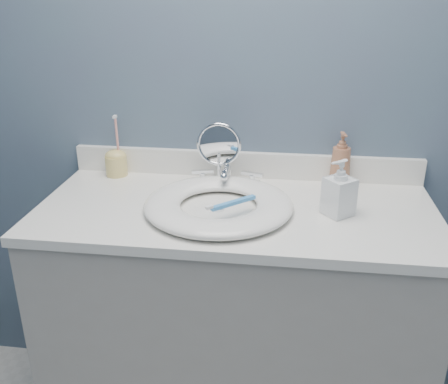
% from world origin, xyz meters
% --- Properties ---
extents(back_wall, '(2.20, 0.02, 2.40)m').
position_xyz_m(back_wall, '(0.00, 1.25, 1.20)').
color(back_wall, slate).
rests_on(back_wall, ground).
extents(vanity_cabinet, '(1.20, 0.55, 0.85)m').
position_xyz_m(vanity_cabinet, '(0.00, 0.97, 0.42)').
color(vanity_cabinet, '#A6A198').
rests_on(vanity_cabinet, ground).
extents(countertop, '(1.22, 0.57, 0.03)m').
position_xyz_m(countertop, '(0.00, 0.97, 0.86)').
color(countertop, white).
rests_on(countertop, vanity_cabinet).
extents(backsplash, '(1.22, 0.02, 0.09)m').
position_xyz_m(backsplash, '(0.00, 1.24, 0.93)').
color(backsplash, white).
rests_on(backsplash, countertop).
extents(basin, '(0.45, 0.45, 0.04)m').
position_xyz_m(basin, '(-0.05, 0.94, 0.90)').
color(basin, white).
rests_on(basin, countertop).
extents(drain, '(0.04, 0.04, 0.01)m').
position_xyz_m(drain, '(-0.05, 0.94, 0.88)').
color(drain, silver).
rests_on(drain, countertop).
extents(faucet, '(0.25, 0.13, 0.07)m').
position_xyz_m(faucet, '(-0.05, 1.14, 0.91)').
color(faucet, silver).
rests_on(faucet, countertop).
extents(makeup_mirror, '(0.15, 0.08, 0.22)m').
position_xyz_m(makeup_mirror, '(-0.08, 1.14, 1.00)').
color(makeup_mirror, silver).
rests_on(makeup_mirror, countertop).
extents(soap_bottle_amber, '(0.08, 0.08, 0.18)m').
position_xyz_m(soap_bottle_amber, '(0.33, 1.20, 0.97)').
color(soap_bottle_amber, '#9F6548').
rests_on(soap_bottle_amber, countertop).
extents(soap_bottle_clear, '(0.11, 0.11, 0.17)m').
position_xyz_m(soap_bottle_clear, '(0.30, 0.96, 0.96)').
color(soap_bottle_clear, white).
rests_on(soap_bottle_clear, countertop).
extents(toothbrush_holder, '(0.08, 0.08, 0.22)m').
position_xyz_m(toothbrush_holder, '(-0.45, 1.19, 0.93)').
color(toothbrush_holder, '#DEC76F').
rests_on(toothbrush_holder, countertop).
extents(toothbrush_lying, '(0.14, 0.13, 0.02)m').
position_xyz_m(toothbrush_lying, '(-0.01, 0.90, 0.92)').
color(toothbrush_lying, '#3E94DD').
rests_on(toothbrush_lying, basin).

